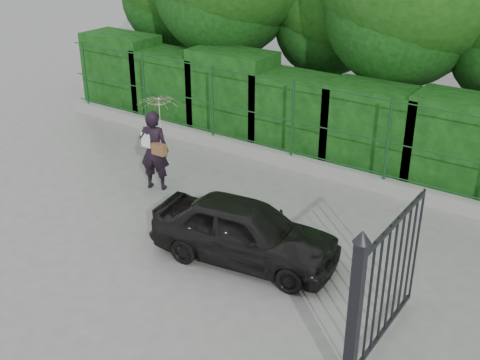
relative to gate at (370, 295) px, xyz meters
The scene contains 7 objects.
ground 4.81m from the gate, behind, with size 80.00×80.00×0.00m, color gray.
kerb 7.04m from the gate, 131.36° to the left, with size 14.00×0.25×0.30m, color #9E9E99.
fence 6.82m from the gate, 129.97° to the left, with size 14.13×0.06×1.80m.
hedge 7.75m from the gate, 126.56° to the left, with size 14.20×1.20×2.26m.
gate is the anchor object (origin of this frame).
woman 6.51m from the gate, 156.43° to the left, with size 0.98×0.92×2.10m.
car 3.18m from the gate, 155.24° to the left, with size 1.34×3.32×1.13m, color black.
Camera 1 is at (6.84, -6.87, 5.79)m, focal length 45.00 mm.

